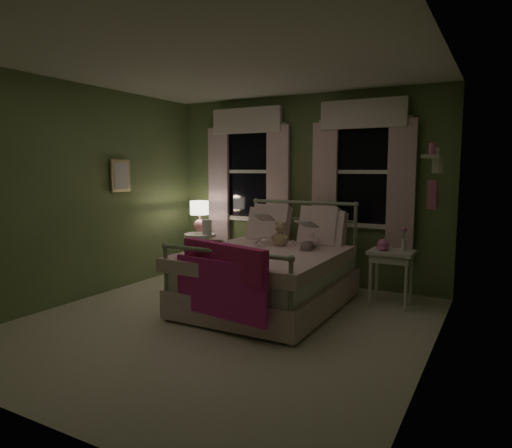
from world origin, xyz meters
The scene contains 18 objects.
room_shell centered at (0.00, 0.00, 1.30)m, with size 4.20×4.20×4.20m.
bed centered at (0.16, 0.80, 0.38)m, with size 1.58×2.04×1.18m.
pink_throw centered at (0.16, -0.22, 0.61)m, with size 1.10×0.39×0.71m.
child_left centered at (-0.12, 1.23, 0.95)m, with size 0.27×0.18×0.75m, color #F7D1DD.
child_right centered at (0.44, 1.23, 0.95)m, with size 0.37×0.29×0.76m, color #F7D1DD.
book_left centered at (-0.12, 0.98, 0.96)m, with size 0.20×0.27×0.03m, color beige.
book_right centered at (0.44, 0.98, 0.92)m, with size 0.20×0.27×0.02m, color beige.
teddy_bear centered at (0.16, 1.07, 0.79)m, with size 0.23×0.19×0.31m.
nightstand_left centered at (-1.39, 1.56, 0.42)m, with size 0.46×0.46×0.65m.
table_lamp centered at (-1.39, 1.56, 0.95)m, with size 0.27×0.27×0.45m.
book_nightstand centered at (-1.29, 1.48, 0.66)m, with size 0.16×0.22×0.02m, color beige.
nightstand_right centered at (1.37, 1.50, 0.55)m, with size 0.50×0.40×0.64m.
pink_toy centered at (1.27, 1.50, 0.71)m, with size 0.14×0.19×0.14m.
bud_vase centered at (1.49, 1.55, 0.79)m, with size 0.06×0.06×0.28m.
window_left centered at (-0.85, 2.03, 1.62)m, with size 1.34×0.13×1.96m.
window_right centered at (0.85, 2.03, 1.62)m, with size 1.34×0.13×1.96m.
wall_shelf centered at (1.90, 0.70, 1.52)m, with size 0.15×0.50×0.60m.
framed_picture centered at (-1.95, 0.60, 1.50)m, with size 0.03×0.32×0.42m.
Camera 1 is at (2.50, -3.80, 1.59)m, focal length 32.00 mm.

